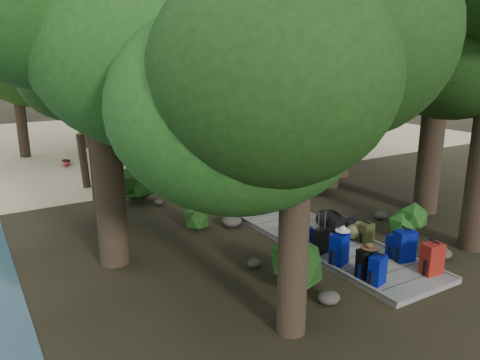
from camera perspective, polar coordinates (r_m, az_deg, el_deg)
ground at (r=13.63m, az=5.26°, el=-5.21°), size 120.00×120.00×0.00m
sand_beach at (r=27.76m, az=-14.75°, el=4.66°), size 40.00×22.00×0.02m
boardwalk at (r=14.38m, az=2.90°, el=-3.84°), size 2.00×12.00×0.12m
backpack_left_a at (r=10.12m, az=16.42°, el=-10.30°), size 0.41×0.34×0.67m
backpack_left_b at (r=10.32m, az=15.16°, el=-9.65°), size 0.41×0.32×0.69m
backpack_left_c at (r=10.81m, az=12.02°, el=-8.03°), size 0.50×0.43×0.79m
backpack_left_d at (r=11.77m, az=8.07°, el=-6.69°), size 0.39×0.34×0.49m
backpack_right_a at (r=10.93m, az=22.40°, el=-8.69°), size 0.46×0.35×0.76m
backpack_right_b at (r=11.37m, az=19.44°, el=-7.39°), size 0.50×0.40×0.79m
backpack_right_c at (r=11.56m, az=18.35°, el=-7.48°), size 0.37×0.29×0.59m
backpack_right_d at (r=12.25m, az=15.14°, el=-6.10°), size 0.37×0.28×0.53m
duffel_right_khaki at (r=12.61m, az=13.35°, el=-5.69°), size 0.67×0.73×0.41m
duffel_right_black at (r=12.80m, az=11.73°, el=-5.08°), size 0.71×0.90×0.49m
suitcase_on_boardwalk at (r=11.33m, az=9.85°, el=-7.32°), size 0.43×0.29×0.61m
lone_suitcase_on_sand at (r=20.59m, az=-7.28°, el=2.51°), size 0.38×0.22×0.59m
hat_brown at (r=10.12m, az=15.47°, el=-7.69°), size 0.36×0.36×0.11m
hat_white at (r=10.66m, az=12.44°, el=-5.79°), size 0.34×0.34×0.11m
kayak at (r=22.12m, az=-20.40°, el=2.13°), size 1.31×2.88×0.28m
sun_lounger at (r=23.39m, az=-1.05°, el=4.07°), size 0.79×1.84×0.57m
tree_right_b at (r=14.93m, az=23.38°, el=15.16°), size 5.65×5.65×10.10m
tree_right_c at (r=17.03m, az=11.61°, el=15.16°), size 5.60×5.60×9.69m
tree_right_d at (r=18.76m, az=12.80°, el=18.33°), size 6.46×6.46×11.85m
tree_right_e at (r=21.39m, az=3.92°, el=14.83°), size 5.20×5.20×9.37m
tree_right_f at (r=24.45m, az=3.15°, el=15.84°), size 5.73×5.73×10.23m
tree_left_a at (r=7.36m, az=6.97°, el=6.88°), size 4.38×4.38×7.29m
tree_left_b at (r=10.48m, az=-16.74°, el=14.80°), size 5.29×5.29×9.52m
tree_left_c at (r=13.95m, az=-17.46°, el=11.01°), size 4.48×4.48×7.78m
tree_back_a at (r=25.80m, az=-18.65°, el=13.64°), size 5.17×5.17×8.95m
tree_back_b at (r=27.60m, az=-12.28°, el=16.41°), size 6.27×6.27×11.19m
tree_back_c at (r=28.50m, az=-4.05°, el=14.16°), size 4.85×4.85×8.73m
tree_back_d at (r=24.30m, az=-25.55°, el=10.64°), size 4.19×4.19×6.98m
palm_right_a at (r=20.08m, az=2.17°, el=10.94°), size 3.89×3.89×6.62m
palm_right_b at (r=24.84m, az=0.85°, el=12.81°), size 3.93×3.93×7.60m
palm_right_c at (r=24.98m, az=-7.36°, el=11.21°), size 3.96×3.96×6.30m
palm_left_a at (r=17.45m, az=-19.59°, el=8.77°), size 3.87×3.87×6.15m
rock_left_a at (r=9.51m, az=10.79°, el=-13.90°), size 0.45×0.40×0.25m
rock_left_b at (r=10.82m, az=1.76°, el=-10.10°), size 0.34×0.30×0.19m
rock_left_c at (r=13.26m, az=-1.04°, el=-4.99°), size 0.59×0.53×0.33m
rock_left_d at (r=15.40m, az=-9.84°, el=-2.68°), size 0.31×0.28×0.17m
rock_right_a at (r=12.21m, az=23.46°, el=-8.23°), size 0.46×0.41×0.25m
rock_right_b at (r=14.43m, az=16.81°, el=-4.18°), size 0.42×0.38×0.23m
rock_right_c at (r=15.95m, az=7.13°, el=-1.97°), size 0.30×0.27×0.17m
rock_right_d at (r=18.08m, az=4.81°, el=0.31°), size 0.54×0.48×0.29m
shrub_left_a at (r=9.76m, az=6.50°, el=-10.04°), size 1.26×1.26×1.13m
shrub_left_b at (r=13.22m, az=-4.85°, el=-4.24°), size 0.78×0.78×0.70m
shrub_left_c at (r=15.64m, az=-12.73°, el=-0.72°), size 1.26×1.26×1.14m
shrub_right_a at (r=13.15m, az=19.82°, el=-4.98°), size 0.88×0.88×0.80m
shrub_right_b at (r=16.58m, az=9.55°, el=0.38°), size 1.30×1.30×1.17m
shrub_right_c at (r=18.97m, az=-1.01°, el=1.59°), size 0.72×0.72×0.64m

